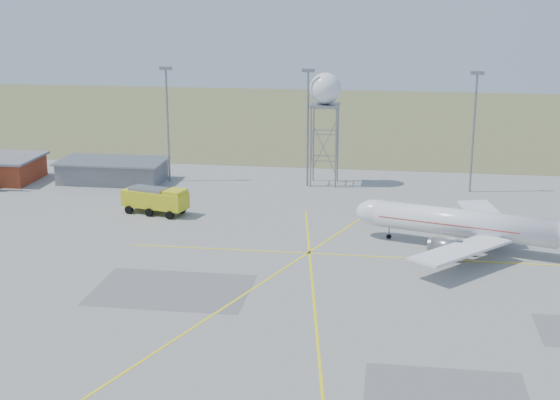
# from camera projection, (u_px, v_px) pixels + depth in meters

# --- Properties ---
(ground) EXTENTS (400.00, 400.00, 0.00)m
(ground) POSITION_uv_depth(u_px,v_px,m) (334.00, 361.00, 72.93)
(ground) COLOR gray
(ground) RESTS_ON ground
(grass_strip) EXTENTS (400.00, 120.00, 0.03)m
(grass_strip) POSITION_uv_depth(u_px,v_px,m) (376.00, 119.00, 206.54)
(grass_strip) COLOR #616D3C
(grass_strip) RESTS_ON ground
(building_grey) EXTENTS (19.00, 10.00, 3.90)m
(building_grey) POSITION_uv_depth(u_px,v_px,m) (113.00, 171.00, 139.82)
(building_grey) COLOR slate
(building_grey) RESTS_ON ground
(mast_a) EXTENTS (2.20, 0.50, 20.50)m
(mast_a) POSITION_uv_depth(u_px,v_px,m) (167.00, 115.00, 137.67)
(mast_a) COLOR gray
(mast_a) RESTS_ON ground
(mast_b) EXTENTS (2.20, 0.50, 20.50)m
(mast_b) POSITION_uv_depth(u_px,v_px,m) (308.00, 118.00, 134.15)
(mast_b) COLOR gray
(mast_b) RESTS_ON ground
(mast_c) EXTENTS (2.20, 0.50, 20.50)m
(mast_c) POSITION_uv_depth(u_px,v_px,m) (474.00, 122.00, 130.21)
(mast_c) COLOR gray
(mast_c) RESTS_ON ground
(airliner_main) EXTENTS (32.40, 30.74, 11.19)m
(airliner_main) POSITION_uv_depth(u_px,v_px,m) (468.00, 225.00, 103.19)
(airliner_main) COLOR white
(airliner_main) RESTS_ON ground
(radar_tower) EXTENTS (5.45, 5.45, 19.71)m
(radar_tower) POSITION_uv_depth(u_px,v_px,m) (325.00, 123.00, 135.66)
(radar_tower) COLOR gray
(radar_tower) RESTS_ON ground
(fire_truck) EXTENTS (10.86, 6.27, 4.13)m
(fire_truck) POSITION_uv_depth(u_px,v_px,m) (157.00, 201.00, 119.92)
(fire_truck) COLOR gold
(fire_truck) RESTS_ON ground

